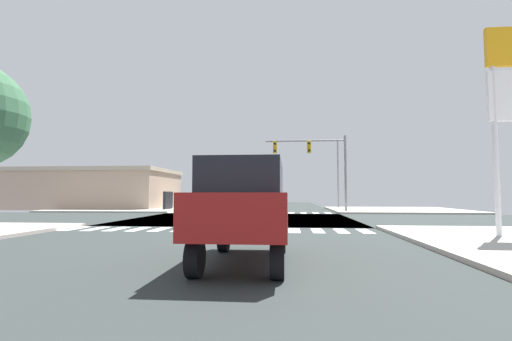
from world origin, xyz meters
name	(u,v)px	position (x,y,z in m)	size (l,w,h in m)	color
ground	(241,219)	(0.00, 0.00, -0.03)	(90.00, 90.00, 0.05)	#2C3231
sidewalk_corner_ne	(395,210)	(13.00, 12.00, 0.07)	(12.00, 12.00, 0.14)	#B2ADA3
sidewalk_corner_nw	(128,209)	(-13.00, 12.00, 0.07)	(12.00, 12.00, 0.14)	#B0B1A3
crosswalk_near	(215,230)	(-0.25, -7.30, 0.00)	(13.50, 2.00, 0.01)	white
crosswalk_far	(250,213)	(-0.25, 7.30, 0.00)	(13.50, 2.00, 0.01)	white
traffic_signal_mast	(314,156)	(5.17, 7.66, 4.81)	(6.82, 0.55, 6.50)	gray
gas_station_sign	(511,92)	(10.82, -9.97, 5.15)	(1.60, 0.20, 7.49)	silver
street_lamp	(335,166)	(8.10, 16.42, 4.53)	(1.78, 0.32, 7.51)	gray
bank_building	(99,189)	(-17.61, 14.75, 2.12)	(17.09, 10.42, 4.22)	tan
suv_nearside_1	(245,202)	(2.00, -14.82, 1.39)	(1.96, 4.60, 2.34)	black
suv_crossing_2	(255,195)	(-2.00, 32.04, 1.39)	(1.96, 4.60, 2.34)	black
box_truck_queued_1	(239,184)	(-2.00, 13.58, 2.56)	(2.40, 7.20, 4.85)	black
sedan_middle_2	(239,197)	(-5.00, 36.10, 1.12)	(1.80, 4.30, 1.88)	black
suv_outer_3	(234,195)	(-5.00, 29.74, 1.39)	(1.96, 4.60, 2.34)	black
suv_inner_4	(249,195)	(-2.00, 23.21, 1.39)	(1.96, 4.60, 2.34)	black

